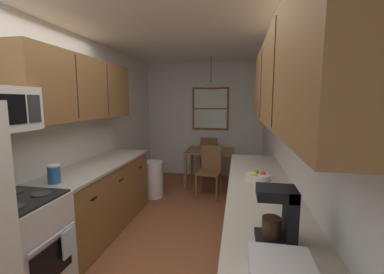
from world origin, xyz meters
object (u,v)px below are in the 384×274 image
(dining_chair_near, at_px, (210,169))
(storage_canister, at_px, (54,174))
(dining_chair_far, at_px, (210,155))
(fruit_bowl, at_px, (258,176))
(trash_bin, at_px, (153,179))
(coffee_maker, at_px, (281,213))
(stove_range, at_px, (18,252))
(dining_table, at_px, (210,156))
(mug_by_coffeemaker, at_px, (267,191))

(dining_chair_near, relative_size, storage_canister, 4.91)
(dining_chair_far, height_order, fruit_bowl, fruit_bowl)
(trash_bin, bearing_deg, dining_chair_near, 13.01)
(coffee_maker, bearing_deg, fruit_bowl, 92.22)
(dining_chair_near, xyz_separation_m, coffee_maker, (0.73, -2.99, 0.56))
(fruit_bowl, bearing_deg, storage_canister, -166.93)
(stove_range, distance_m, dining_chair_far, 4.14)
(coffee_maker, bearing_deg, dining_table, 102.40)
(coffee_maker, bearing_deg, mug_by_coffeemaker, 89.88)
(storage_canister, bearing_deg, fruit_bowl, 13.07)
(stove_range, distance_m, storage_canister, 0.71)
(dining_chair_far, distance_m, coffee_maker, 4.32)
(fruit_bowl, bearing_deg, coffee_maker, -87.78)
(trash_bin, height_order, fruit_bowl, fruit_bowl)
(dining_chair_near, bearing_deg, fruit_bowl, -69.49)
(trash_bin, bearing_deg, storage_canister, -98.27)
(fruit_bowl, bearing_deg, mug_by_coffeemaker, -84.43)
(fruit_bowl, bearing_deg, trash_bin, 136.16)
(dining_table, bearing_deg, storage_canister, -113.01)
(dining_chair_far, distance_m, mug_by_coffeemaker, 3.64)
(mug_by_coffeemaker, bearing_deg, trash_bin, 129.56)
(stove_range, height_order, fruit_bowl, stove_range)
(dining_table, height_order, dining_chair_far, dining_chair_far)
(dining_table, bearing_deg, dining_chair_far, 97.09)
(dining_chair_near, relative_size, coffee_maker, 2.87)
(trash_bin, bearing_deg, stove_range, -96.59)
(dining_chair_far, bearing_deg, trash_bin, -120.90)
(dining_table, distance_m, dining_chair_near, 0.61)
(coffee_maker, distance_m, fruit_bowl, 1.17)
(dining_chair_near, distance_m, coffee_maker, 3.13)
(dining_chair_near, bearing_deg, dining_chair_far, 96.35)
(stove_range, relative_size, fruit_bowl, 4.58)
(dining_chair_far, relative_size, coffee_maker, 2.87)
(dining_chair_near, height_order, trash_bin, dining_chair_near)
(stove_range, relative_size, dining_chair_far, 1.22)
(storage_canister, bearing_deg, mug_by_coffeemaker, -0.48)
(coffee_maker, bearing_deg, dining_chair_far, 101.65)
(stove_range, xyz_separation_m, trash_bin, (0.29, 2.55, -0.15))
(mug_by_coffeemaker, bearing_deg, coffee_maker, -90.12)
(dining_chair_far, xyz_separation_m, fruit_bowl, (0.82, -3.03, 0.44))
(stove_range, bearing_deg, coffee_maker, -6.14)
(dining_chair_near, relative_size, dining_chair_far, 1.00)
(trash_bin, distance_m, coffee_maker, 3.34)
(dining_chair_far, relative_size, mug_by_coffeemaker, 7.91)
(storage_canister, height_order, mug_by_coffeemaker, storage_canister)
(dining_chair_near, height_order, mug_by_coffeemaker, mug_by_coffeemaker)
(dining_chair_near, xyz_separation_m, mug_by_coffeemaker, (0.73, -2.31, 0.45))
(dining_table, xyz_separation_m, trash_bin, (-0.93, -0.83, -0.29))
(coffee_maker, bearing_deg, trash_bin, 121.84)
(dining_table, relative_size, dining_chair_near, 1.04)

